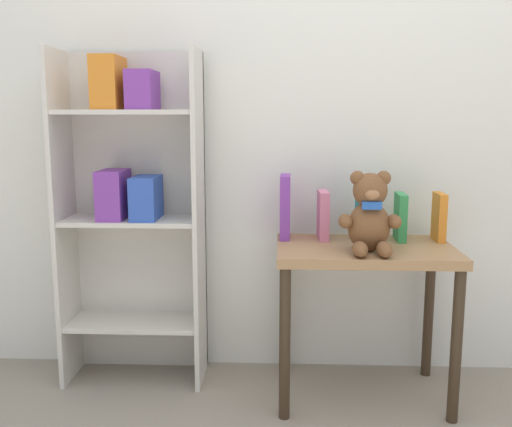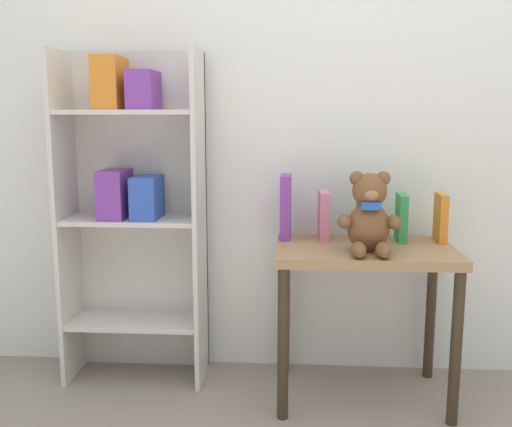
{
  "view_description": "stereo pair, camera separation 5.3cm",
  "coord_description": "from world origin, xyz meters",
  "px_view_note": "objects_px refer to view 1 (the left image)",
  "views": [
    {
      "loc": [
        -0.2,
        -1.09,
        1.07
      ],
      "look_at": [
        -0.29,
        1.06,
        0.71
      ],
      "focal_mm": 40.0,
      "sensor_mm": 36.0,
      "label": 1
    },
    {
      "loc": [
        -0.14,
        -1.09,
        1.07
      ],
      "look_at": [
        -0.29,
        1.06,
        0.71
      ],
      "focal_mm": 40.0,
      "sensor_mm": 36.0,
      "label": 2
    }
  ],
  "objects_px": {
    "book_standing_pink": "(323,215)",
    "book_standing_orange": "(439,217)",
    "book_standing_purple": "(285,207)",
    "book_standing_green": "(400,217)",
    "teddy_bear": "(370,215)",
    "bookshelf_side": "(132,198)",
    "book_standing_teal": "(361,211)",
    "display_table": "(364,270)"
  },
  "relations": [
    {
      "from": "book_standing_pink",
      "to": "book_standing_orange",
      "type": "relative_size",
      "value": 1.02
    },
    {
      "from": "book_standing_pink",
      "to": "book_standing_purple",
      "type": "bearing_deg",
      "value": 173.54
    },
    {
      "from": "book_standing_pink",
      "to": "book_standing_green",
      "type": "bearing_deg",
      "value": -3.82
    },
    {
      "from": "book_standing_green",
      "to": "book_standing_orange",
      "type": "xyz_separation_m",
      "value": [
        0.15,
        0.0,
        0.0
      ]
    },
    {
      "from": "teddy_bear",
      "to": "book_standing_green",
      "type": "distance_m",
      "value": 0.26
    },
    {
      "from": "bookshelf_side",
      "to": "book_standing_teal",
      "type": "distance_m",
      "value": 0.92
    },
    {
      "from": "book_standing_teal",
      "to": "book_standing_green",
      "type": "bearing_deg",
      "value": -4.98
    },
    {
      "from": "teddy_bear",
      "to": "book_standing_pink",
      "type": "relative_size",
      "value": 1.52
    },
    {
      "from": "book_standing_teal",
      "to": "book_standing_orange",
      "type": "xyz_separation_m",
      "value": [
        0.3,
        -0.01,
        -0.02
      ]
    },
    {
      "from": "bookshelf_side",
      "to": "book_standing_purple",
      "type": "distance_m",
      "value": 0.62
    },
    {
      "from": "teddy_bear",
      "to": "book_standing_orange",
      "type": "xyz_separation_m",
      "value": [
        0.3,
        0.2,
        -0.04
      ]
    },
    {
      "from": "bookshelf_side",
      "to": "book_standing_orange",
      "type": "bearing_deg",
      "value": -1.86
    },
    {
      "from": "teddy_bear",
      "to": "book_standing_purple",
      "type": "xyz_separation_m",
      "value": [
        -0.3,
        0.23,
        -0.01
      ]
    },
    {
      "from": "display_table",
      "to": "book_standing_teal",
      "type": "height_order",
      "value": "book_standing_teal"
    },
    {
      "from": "bookshelf_side",
      "to": "teddy_bear",
      "type": "height_order",
      "value": "bookshelf_side"
    },
    {
      "from": "book_standing_purple",
      "to": "book_standing_teal",
      "type": "height_order",
      "value": "book_standing_purple"
    },
    {
      "from": "display_table",
      "to": "book_standing_pink",
      "type": "relative_size",
      "value": 3.46
    },
    {
      "from": "teddy_bear",
      "to": "book_standing_pink",
      "type": "distance_m",
      "value": 0.26
    },
    {
      "from": "book_standing_purple",
      "to": "display_table",
      "type": "bearing_deg",
      "value": -23.02
    },
    {
      "from": "book_standing_pink",
      "to": "book_standing_teal",
      "type": "relative_size",
      "value": 0.86
    },
    {
      "from": "book_standing_green",
      "to": "book_standing_teal",
      "type": "bearing_deg",
      "value": 178.04
    },
    {
      "from": "bookshelf_side",
      "to": "teddy_bear",
      "type": "bearing_deg",
      "value": -14.97
    },
    {
      "from": "teddy_bear",
      "to": "book_standing_pink",
      "type": "bearing_deg",
      "value": 124.57
    },
    {
      "from": "book_standing_green",
      "to": "display_table",
      "type": "bearing_deg",
      "value": -141.26
    },
    {
      "from": "book_standing_green",
      "to": "book_standing_orange",
      "type": "relative_size",
      "value": 0.99
    },
    {
      "from": "book_standing_purple",
      "to": "book_standing_pink",
      "type": "xyz_separation_m",
      "value": [
        0.15,
        -0.01,
        -0.03
      ]
    },
    {
      "from": "teddy_bear",
      "to": "book_standing_teal",
      "type": "height_order",
      "value": "teddy_bear"
    },
    {
      "from": "bookshelf_side",
      "to": "book_standing_orange",
      "type": "relative_size",
      "value": 7.15
    },
    {
      "from": "book_standing_pink",
      "to": "book_standing_orange",
      "type": "distance_m",
      "value": 0.45
    },
    {
      "from": "bookshelf_side",
      "to": "book_standing_pink",
      "type": "height_order",
      "value": "bookshelf_side"
    },
    {
      "from": "bookshelf_side",
      "to": "display_table",
      "type": "relative_size",
      "value": 2.02
    },
    {
      "from": "book_standing_pink",
      "to": "book_standing_teal",
      "type": "xyz_separation_m",
      "value": [
        0.15,
        -0.0,
        0.02
      ]
    },
    {
      "from": "book_standing_teal",
      "to": "bookshelf_side",
      "type": "bearing_deg",
      "value": 177.52
    },
    {
      "from": "display_table",
      "to": "book_standing_green",
      "type": "distance_m",
      "value": 0.26
    },
    {
      "from": "teddy_bear",
      "to": "book_standing_orange",
      "type": "bearing_deg",
      "value": 34.27
    },
    {
      "from": "display_table",
      "to": "book_standing_purple",
      "type": "height_order",
      "value": "book_standing_purple"
    },
    {
      "from": "book_standing_purple",
      "to": "book_standing_orange",
      "type": "bearing_deg",
      "value": -1.02
    },
    {
      "from": "teddy_bear",
      "to": "book_standing_teal",
      "type": "relative_size",
      "value": 1.3
    },
    {
      "from": "book_standing_orange",
      "to": "book_standing_pink",
      "type": "bearing_deg",
      "value": 179.71
    },
    {
      "from": "bookshelf_side",
      "to": "display_table",
      "type": "distance_m",
      "value": 0.96
    },
    {
      "from": "display_table",
      "to": "teddy_bear",
      "type": "relative_size",
      "value": 2.27
    },
    {
      "from": "display_table",
      "to": "book_standing_pink",
      "type": "distance_m",
      "value": 0.27
    }
  ]
}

